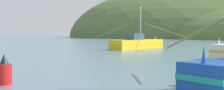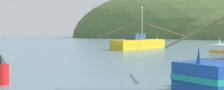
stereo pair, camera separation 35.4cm
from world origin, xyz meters
TOP-DOWN VIEW (x-y plane):
  - hill_far_right at (55.78, 180.90)m, footprint 160.66×128.53m
  - fishing_boat_yellow at (7.73, 45.69)m, footprint 14.18×11.18m
  - channel_buoy at (-0.73, 10.30)m, footprint 0.74×0.74m

SIDE VIEW (x-z plane):
  - hill_far_right at x=55.78m, z-range -31.07..31.07m
  - channel_buoy at x=-0.73m, z-range -0.14..1.38m
  - fishing_boat_yellow at x=7.73m, z-range -2.55..4.29m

